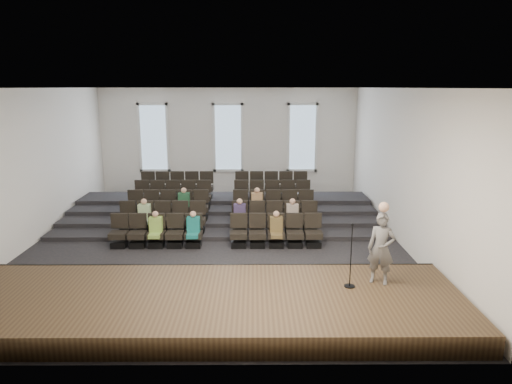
{
  "coord_description": "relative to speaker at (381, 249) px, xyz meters",
  "views": [
    {
      "loc": [
        1.21,
        -14.52,
        5.03
      ],
      "look_at": [
        1.28,
        0.5,
        1.56
      ],
      "focal_mm": 32.0,
      "sensor_mm": 36.0,
      "label": 1
    }
  ],
  "objects": [
    {
      "name": "ground",
      "position": [
        -4.18,
        4.48,
        -1.35
      ],
      "size": [
        14.0,
        14.0,
        0.0
      ],
      "primitive_type": "plane",
      "color": "black",
      "rests_on": "ground"
    },
    {
      "name": "ceiling",
      "position": [
        -4.18,
        4.48,
        3.66
      ],
      "size": [
        12.0,
        14.0,
        0.02
      ],
      "primitive_type": "cube",
      "color": "white",
      "rests_on": "ground"
    },
    {
      "name": "wall_back",
      "position": [
        -4.18,
        11.5,
        1.15
      ],
      "size": [
        12.0,
        0.04,
        5.0
      ],
      "primitive_type": "cube",
      "color": "white",
      "rests_on": "ground"
    },
    {
      "name": "wall_front",
      "position": [
        -4.18,
        -2.54,
        1.15
      ],
      "size": [
        12.0,
        0.04,
        5.0
      ],
      "primitive_type": "cube",
      "color": "white",
      "rests_on": "ground"
    },
    {
      "name": "wall_left",
      "position": [
        -10.2,
        4.48,
        1.15
      ],
      "size": [
        0.04,
        14.0,
        5.0
      ],
      "primitive_type": "cube",
      "color": "white",
      "rests_on": "ground"
    },
    {
      "name": "wall_right",
      "position": [
        1.84,
        4.48,
        1.15
      ],
      "size": [
        0.04,
        14.0,
        5.0
      ],
      "primitive_type": "cube",
      "color": "white",
      "rests_on": "ground"
    },
    {
      "name": "stage",
      "position": [
        -4.18,
        -0.62,
        -1.1
      ],
      "size": [
        11.8,
        3.6,
        0.5
      ],
      "primitive_type": "cube",
      "color": "#42311C",
      "rests_on": "ground"
    },
    {
      "name": "stage_lip",
      "position": [
        -4.18,
        1.15,
        -1.1
      ],
      "size": [
        11.8,
        0.06,
        0.52
      ],
      "primitive_type": "cube",
      "color": "black",
      "rests_on": "ground"
    },
    {
      "name": "risers",
      "position": [
        -4.18,
        7.65,
        -1.16
      ],
      "size": [
        11.8,
        4.8,
        0.6
      ],
      "color": "black",
      "rests_on": "ground"
    },
    {
      "name": "seating_rows",
      "position": [
        -4.18,
        6.02,
        -0.67
      ],
      "size": [
        6.8,
        4.7,
        1.67
      ],
      "color": "black",
      "rests_on": "ground"
    },
    {
      "name": "windows",
      "position": [
        -4.18,
        11.43,
        1.35
      ],
      "size": [
        8.44,
        0.1,
        3.24
      ],
      "color": "white",
      "rests_on": "wall_back"
    },
    {
      "name": "audience",
      "position": [
        -4.18,
        4.8,
        -0.54
      ],
      "size": [
        5.45,
        2.64,
        1.1
      ],
      "color": "#85AF46",
      "rests_on": "seating_rows"
    },
    {
      "name": "speaker",
      "position": [
        0.0,
        0.0,
        0.0
      ],
      "size": [
        0.73,
        0.63,
        1.71
      ],
      "primitive_type": "imported",
      "rotation": [
        0.0,
        0.0,
        -0.42
      ],
      "color": "#595654",
      "rests_on": "stage"
    },
    {
      "name": "mic_stand",
      "position": [
        -0.75,
        -0.22,
        -0.4
      ],
      "size": [
        0.26,
        0.26,
        1.54
      ],
      "color": "black",
      "rests_on": "stage"
    }
  ]
}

